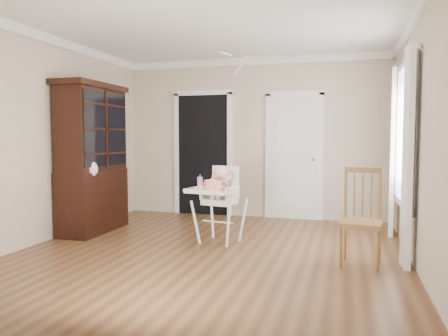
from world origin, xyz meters
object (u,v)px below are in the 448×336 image
(cake, at_px, (213,185))
(dining_chair, at_px, (361,220))
(sippy_cup, at_px, (200,182))
(high_chair, at_px, (219,195))
(china_cabinet, at_px, (92,158))

(cake, bearing_deg, dining_chair, -11.24)
(cake, relative_size, sippy_cup, 1.56)
(high_chair, xyz_separation_m, cake, (-0.02, -0.22, 0.14))
(high_chair, relative_size, cake, 3.50)
(high_chair, xyz_separation_m, dining_chair, (1.74, -0.57, -0.14))
(high_chair, distance_m, sippy_cup, 0.30)
(cake, xyz_separation_m, dining_chair, (1.75, -0.35, -0.28))
(cake, relative_size, dining_chair, 0.28)
(high_chair, distance_m, china_cabinet, 2.01)
(cake, bearing_deg, high_chair, 85.32)
(high_chair, bearing_deg, sippy_cup, -161.68)
(high_chair, relative_size, china_cabinet, 0.47)
(sippy_cup, bearing_deg, dining_chair, -15.30)
(sippy_cup, bearing_deg, cake, -39.70)
(sippy_cup, relative_size, dining_chair, 0.18)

